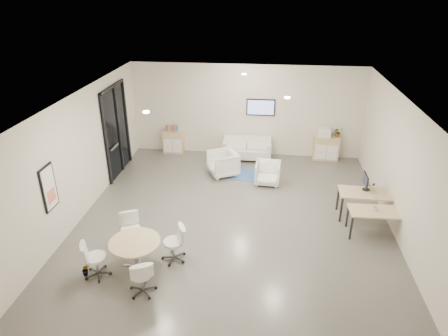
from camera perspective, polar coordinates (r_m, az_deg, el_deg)
room_shell at (r=9.82m, az=1.48°, el=0.53°), size 9.60×10.60×4.80m
glass_door at (r=13.03m, az=-15.12°, el=5.53°), size 0.09×1.90×2.85m
artwork at (r=9.64m, az=-23.74°, el=-2.62°), size 0.05×0.54×1.04m
wall_tv at (r=13.93m, az=5.27°, el=8.62°), size 0.98×0.06×0.58m
ceiling_spots at (r=10.09m, az=0.87°, el=10.75°), size 3.14×4.14×0.03m
sideboard_left at (r=14.59m, az=-7.23°, el=3.73°), size 0.72×0.38×0.82m
sideboard_right at (r=14.32m, az=14.34°, el=2.79°), size 0.86×0.42×0.86m
books at (r=14.43m, az=-7.48°, el=5.66°), size 0.43×0.14×0.22m
printer at (r=14.10m, az=14.12°, el=4.99°), size 0.48×0.41×0.31m
loveseat at (r=14.05m, az=3.32°, el=2.73°), size 1.68×0.86×0.62m
blue_rug at (r=12.99m, az=2.35°, el=-0.80°), size 1.52×1.18×0.01m
armchair_left at (r=12.76m, az=-0.16°, el=0.83°), size 1.09×1.11×0.86m
armchair_right at (r=12.29m, az=6.26°, el=-0.59°), size 0.78×0.74×0.76m
desk_rear at (r=11.01m, az=19.71°, el=-3.66°), size 1.43×0.74×0.73m
desk_front at (r=10.37m, az=20.91°, el=-6.06°), size 1.31×0.68×0.67m
monitor at (r=10.99m, az=19.59°, el=-1.85°), size 0.20×0.50×0.44m
round_table at (r=8.88m, az=-12.60°, el=-10.66°), size 1.10×1.10×0.67m
meeting_chairs at (r=8.98m, az=-12.49°, el=-11.56°), size 2.26×2.26×0.82m
plant_cabinet at (r=14.19m, az=15.96°, el=4.83°), size 0.40×0.42×0.26m
plant_floor at (r=9.25m, az=-19.08°, el=-13.96°), size 0.19×0.31×0.13m
cup at (r=10.32m, az=20.77°, el=-5.37°), size 0.14×0.13×0.12m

